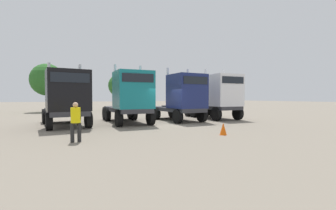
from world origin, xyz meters
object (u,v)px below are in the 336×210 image
Objects in this scene: semi_truck_teal at (130,97)px; visitor_in_hivis at (76,119)px; semi_truck_navy at (183,97)px; semi_truck_black at (67,98)px; traffic_cone_near at (223,129)px; semi_truck_white at (219,96)px.

visitor_in_hivis is (-3.97, -5.67, -0.93)m from semi_truck_teal.
semi_truck_navy is 3.58× the size of visitor_in_hivis.
semi_truck_black is 5.78m from visitor_in_hivis.
traffic_cone_near is (6.94, -1.09, -0.68)m from visitor_in_hivis.
semi_truck_teal is (4.19, -0.04, 0.06)m from semi_truck_black.
semi_truck_black is 4.19m from semi_truck_teal.
semi_truck_black is 10.36× the size of traffic_cone_near.
semi_truck_black is 1.05× the size of semi_truck_white.
visitor_in_hivis is (0.22, -5.71, -0.87)m from semi_truck_black.
semi_truck_teal is 8.12m from semi_truck_white.
semi_truck_white is at bearing 54.34° from traffic_cone_near.
semi_truck_teal is at bearing -85.65° from semi_truck_white.
visitor_in_hivis is at bearing -3.52° from semi_truck_black.
semi_truck_teal is at bearing 83.82° from semi_truck_black.
semi_truck_navy is at bearing 90.45° from semi_truck_teal.
semi_truck_white reaches higher than traffic_cone_near.
semi_truck_teal reaches higher than semi_truck_black.
semi_truck_teal is 6.99m from visitor_in_hivis.
traffic_cone_near is at bearing -104.70° from visitor_in_hivis.
semi_truck_black is at bearing -3.64° from visitor_in_hivis.
semi_truck_black is 12.30m from semi_truck_white.
semi_truck_white is 8.98m from traffic_cone_near.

